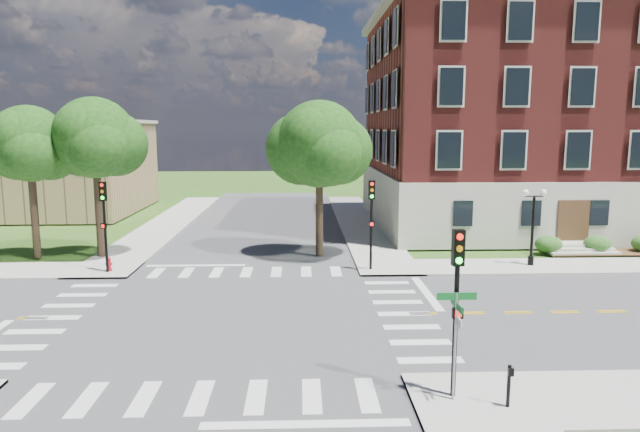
{
  "coord_description": "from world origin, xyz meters",
  "views": [
    {
      "loc": [
        2.9,
        -22.65,
        7.65
      ],
      "look_at": [
        3.91,
        6.18,
        3.2
      ],
      "focal_mm": 32.0,
      "sensor_mm": 36.0,
      "label": 1
    }
  ],
  "objects_px": {
    "traffic_signal_nw": "(104,215)",
    "street_sign_pole": "(456,325)",
    "push_button_post": "(509,384)",
    "traffic_signal_se": "(457,292)",
    "fire_hydrant": "(109,264)",
    "traffic_signal_ne": "(371,213)",
    "twin_lamp_west": "(533,222)"
  },
  "relations": [
    {
      "from": "traffic_signal_se",
      "to": "traffic_signal_nw",
      "type": "height_order",
      "value": "same"
    },
    {
      "from": "push_button_post",
      "to": "street_sign_pole",
      "type": "bearing_deg",
      "value": 160.42
    },
    {
      "from": "traffic_signal_nw",
      "to": "twin_lamp_west",
      "type": "relative_size",
      "value": 1.13
    },
    {
      "from": "traffic_signal_nw",
      "to": "push_button_post",
      "type": "distance_m",
      "value": 22.22
    },
    {
      "from": "traffic_signal_ne",
      "to": "twin_lamp_west",
      "type": "height_order",
      "value": "traffic_signal_ne"
    },
    {
      "from": "traffic_signal_nw",
      "to": "street_sign_pole",
      "type": "height_order",
      "value": "traffic_signal_nw"
    },
    {
      "from": "street_sign_pole",
      "to": "push_button_post",
      "type": "height_order",
      "value": "street_sign_pole"
    },
    {
      "from": "street_sign_pole",
      "to": "traffic_signal_nw",
      "type": "bearing_deg",
      "value": 134.27
    },
    {
      "from": "twin_lamp_west",
      "to": "traffic_signal_se",
      "type": "bearing_deg",
      "value": -118.87
    },
    {
      "from": "traffic_signal_ne",
      "to": "fire_hydrant",
      "type": "bearing_deg",
      "value": 179.51
    },
    {
      "from": "push_button_post",
      "to": "traffic_signal_se",
      "type": "bearing_deg",
      "value": 151.86
    },
    {
      "from": "traffic_signal_se",
      "to": "street_sign_pole",
      "type": "relative_size",
      "value": 1.55
    },
    {
      "from": "street_sign_pole",
      "to": "fire_hydrant",
      "type": "distance_m",
      "value": 21.02
    },
    {
      "from": "street_sign_pole",
      "to": "fire_hydrant",
      "type": "xyz_separation_m",
      "value": [
        -14.49,
        15.11,
        -1.84
      ]
    },
    {
      "from": "traffic_signal_se",
      "to": "twin_lamp_west",
      "type": "xyz_separation_m",
      "value": [
        8.5,
        15.42,
        -0.66
      ]
    },
    {
      "from": "push_button_post",
      "to": "traffic_signal_nw",
      "type": "bearing_deg",
      "value": 135.93
    },
    {
      "from": "street_sign_pole",
      "to": "fire_hydrant",
      "type": "bearing_deg",
      "value": 133.79
    },
    {
      "from": "traffic_signal_nw",
      "to": "twin_lamp_west",
      "type": "bearing_deg",
      "value": 1.91
    },
    {
      "from": "twin_lamp_west",
      "to": "fire_hydrant",
      "type": "height_order",
      "value": "twin_lamp_west"
    },
    {
      "from": "traffic_signal_se",
      "to": "fire_hydrant",
      "type": "xyz_separation_m",
      "value": [
        -14.54,
        14.89,
        -2.72
      ]
    },
    {
      "from": "traffic_signal_nw",
      "to": "traffic_signal_se",
      "type": "bearing_deg",
      "value": -45.21
    },
    {
      "from": "traffic_signal_se",
      "to": "fire_hydrant",
      "type": "relative_size",
      "value": 6.4
    },
    {
      "from": "traffic_signal_se",
      "to": "traffic_signal_ne",
      "type": "height_order",
      "value": "same"
    },
    {
      "from": "traffic_signal_se",
      "to": "push_button_post",
      "type": "bearing_deg",
      "value": -28.14
    },
    {
      "from": "traffic_signal_se",
      "to": "street_sign_pole",
      "type": "distance_m",
      "value": 0.91
    },
    {
      "from": "traffic_signal_ne",
      "to": "twin_lamp_west",
      "type": "xyz_separation_m",
      "value": [
        9.03,
        0.65,
        -0.66
      ]
    },
    {
      "from": "traffic_signal_se",
      "to": "fire_hydrant",
      "type": "bearing_deg",
      "value": 134.3
    },
    {
      "from": "traffic_signal_nw",
      "to": "fire_hydrant",
      "type": "bearing_deg",
      "value": 87.35
    },
    {
      "from": "fire_hydrant",
      "to": "push_button_post",
      "type": "bearing_deg",
      "value": -44.53
    },
    {
      "from": "twin_lamp_west",
      "to": "push_button_post",
      "type": "relative_size",
      "value": 3.53
    },
    {
      "from": "traffic_signal_se",
      "to": "traffic_signal_nw",
      "type": "relative_size",
      "value": 1.0
    },
    {
      "from": "twin_lamp_west",
      "to": "street_sign_pole",
      "type": "relative_size",
      "value": 1.36
    }
  ]
}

